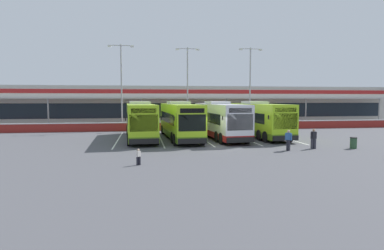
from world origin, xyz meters
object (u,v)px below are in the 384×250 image
object	(u,v)px
pedestrian_in_dark_coat	(288,139)
lamp_post_east	(250,82)
coach_bus_right_centre	(258,120)
lamp_post_centre	(188,82)
pedestrian_child	(138,156)
pedestrian_near_bin	(314,138)
coach_bus_leftmost	(140,121)
litter_bin	(353,143)
lamp_post_west	(121,81)
coach_bus_left_centre	(180,121)
coach_bus_centre	(220,121)

from	to	relation	value
pedestrian_in_dark_coat	lamp_post_east	xyz separation A→B (m)	(3.45, 19.35, 5.42)
coach_bus_right_centre	lamp_post_centre	bearing A→B (deg)	118.52
pedestrian_child	pedestrian_near_bin	world-z (taller)	pedestrian_near_bin
pedestrian_child	lamp_post_east	xyz separation A→B (m)	(14.89, 23.16, 5.75)
coach_bus_leftmost	pedestrian_near_bin	world-z (taller)	coach_bus_leftmost
coach_bus_right_centre	pedestrian_child	xyz separation A→B (m)	(-12.42, -13.22, -1.24)
coach_bus_right_centre	lamp_post_east	world-z (taller)	lamp_post_east
lamp_post_east	litter_bin	size ratio (longest dim) A/B	11.83
coach_bus_leftmost	pedestrian_in_dark_coat	bearing A→B (deg)	-38.62
coach_bus_right_centre	lamp_post_east	distance (m)	11.19
pedestrian_child	pedestrian_near_bin	bearing A→B (deg)	17.65
coach_bus_leftmost	coach_bus_right_centre	world-z (taller)	same
coach_bus_leftmost	pedestrian_near_bin	xyz separation A→B (m)	(13.87, -8.53, -0.91)
pedestrian_near_bin	coach_bus_right_centre	bearing A→B (deg)	99.46
coach_bus_right_centre	lamp_post_west	bearing A→B (deg)	146.72
pedestrian_child	lamp_post_east	world-z (taller)	lamp_post_east
lamp_post_east	litter_bin	world-z (taller)	lamp_post_east
coach_bus_left_centre	coach_bus_right_centre	world-z (taller)	same
pedestrian_in_dark_coat	lamp_post_centre	size ratio (longest dim) A/B	0.15
pedestrian_near_bin	litter_bin	size ratio (longest dim) A/B	1.74
coach_bus_leftmost	coach_bus_centre	size ratio (longest dim) A/B	1.00
coach_bus_leftmost	litter_bin	world-z (taller)	coach_bus_leftmost
coach_bus_leftmost	pedestrian_in_dark_coat	world-z (taller)	coach_bus_leftmost
coach_bus_centre	lamp_post_centre	distance (m)	12.66
lamp_post_centre	litter_bin	xyz separation A→B (m)	(10.77, -20.34, -5.82)
pedestrian_child	lamp_post_east	bearing A→B (deg)	57.26
coach_bus_leftmost	coach_bus_centre	xyz separation A→B (m)	(8.08, -0.30, 0.00)
lamp_post_centre	coach_bus_right_centre	bearing A→B (deg)	-61.48
coach_bus_centre	pedestrian_in_dark_coat	size ratio (longest dim) A/B	7.58
pedestrian_near_bin	litter_bin	bearing A→B (deg)	-7.06
pedestrian_near_bin	lamp_post_centre	xyz separation A→B (m)	(-7.52, 19.93, 5.42)
coach_bus_right_centre	pedestrian_near_bin	distance (m)	8.97
coach_bus_left_centre	lamp_post_east	size ratio (longest dim) A/B	1.12
pedestrian_in_dark_coat	pedestrian_child	bearing A→B (deg)	-161.58
pedestrian_child	lamp_post_centre	xyz separation A→B (m)	(6.37, 24.35, 5.75)
lamp_post_centre	lamp_post_east	world-z (taller)	same
pedestrian_in_dark_coat	lamp_post_east	size ratio (longest dim) A/B	0.15
coach_bus_centre	lamp_post_centre	world-z (taller)	lamp_post_centre
coach_bus_left_centre	lamp_post_west	size ratio (longest dim) A/B	1.12
coach_bus_centre	coach_bus_right_centre	world-z (taller)	same
coach_bus_leftmost	litter_bin	size ratio (longest dim) A/B	13.20
coach_bus_left_centre	lamp_post_centre	distance (m)	12.90
coach_bus_right_centre	pedestrian_in_dark_coat	xyz separation A→B (m)	(-0.97, -9.41, -0.91)
lamp_post_west	lamp_post_centre	distance (m)	8.90
pedestrian_in_dark_coat	litter_bin	world-z (taller)	pedestrian_in_dark_coat
pedestrian_in_dark_coat	pedestrian_near_bin	bearing A→B (deg)	13.95
coach_bus_centre	litter_bin	size ratio (longest dim) A/B	13.20
pedestrian_child	litter_bin	size ratio (longest dim) A/B	1.08
coach_bus_left_centre	pedestrian_child	bearing A→B (deg)	-107.56
lamp_post_centre	litter_bin	bearing A→B (deg)	-62.09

